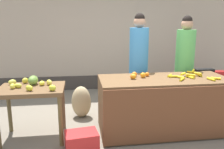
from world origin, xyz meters
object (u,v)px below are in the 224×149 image
Objects in this scene: vendor_woman_blue_shirt at (138,66)px; parked_motorcycle at (207,82)px; produce_crate at (82,141)px; produce_sack at (81,102)px; vendor_woman_green_shirt at (184,66)px.

vendor_woman_blue_shirt is 2.02m from parked_motorcycle.
vendor_woman_blue_shirt is 1.18× the size of parked_motorcycle.
produce_crate is 1.20m from produce_sack.
parked_motorcycle is 3.42m from produce_crate.
parked_motorcycle is (0.94, 0.77, -0.53)m from vendor_woman_green_shirt.
produce_sack is at bearing 176.83° from vendor_woman_green_shirt.
produce_crate is at bearing -147.16° from parked_motorcycle.
vendor_woman_green_shirt is 3.16× the size of produce_sack.
produce_crate is (-2.87, -1.85, -0.27)m from parked_motorcycle.
vendor_woman_blue_shirt is at bearing 46.42° from produce_crate.
vendor_woman_blue_shirt is 1.02× the size of vendor_woman_green_shirt.
produce_sack is at bearing 176.57° from vendor_woman_blue_shirt.
vendor_woman_green_shirt is at bearing -140.58° from parked_motorcycle.
produce_sack is at bearing 89.27° from produce_crate.
vendor_woman_blue_shirt is at bearing -3.43° from produce_sack.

